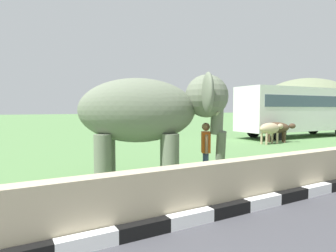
{
  "coord_description": "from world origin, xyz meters",
  "views": [
    {
      "loc": [
        0.02,
        -0.51,
        2.05
      ],
      "look_at": [
        3.69,
        5.93,
        1.6
      ],
      "focal_mm": 30.79,
      "sensor_mm": 36.0,
      "label": 1
    }
  ],
  "objects_px": {
    "elephant": "(151,112)",
    "cow_near": "(270,129)",
    "bus_white": "(299,108)",
    "person_handler": "(206,149)",
    "cow_mid": "(277,128)"
  },
  "relations": [
    {
      "from": "bus_white",
      "to": "cow_mid",
      "type": "height_order",
      "value": "bus_white"
    },
    {
      "from": "person_handler",
      "to": "cow_near",
      "type": "xyz_separation_m",
      "value": [
        8.45,
        5.03,
        -0.06
      ]
    },
    {
      "from": "elephant",
      "to": "cow_mid",
      "type": "bearing_deg",
      "value": 24.32
    },
    {
      "from": "person_handler",
      "to": "cow_mid",
      "type": "xyz_separation_m",
      "value": [
        9.48,
        5.39,
        -0.06
      ]
    },
    {
      "from": "elephant",
      "to": "person_handler",
      "type": "height_order",
      "value": "elephant"
    },
    {
      "from": "bus_white",
      "to": "person_handler",
      "type": "bearing_deg",
      "value": -152.97
    },
    {
      "from": "bus_white",
      "to": "cow_near",
      "type": "xyz_separation_m",
      "value": [
        -5.13,
        -1.9,
        -1.21
      ]
    },
    {
      "from": "person_handler",
      "to": "cow_near",
      "type": "distance_m",
      "value": 9.83
    },
    {
      "from": "elephant",
      "to": "cow_near",
      "type": "distance_m",
      "value": 11.02
    },
    {
      "from": "cow_near",
      "to": "bus_white",
      "type": "bearing_deg",
      "value": 20.31
    },
    {
      "from": "person_handler",
      "to": "cow_near",
      "type": "bearing_deg",
      "value": 30.76
    },
    {
      "from": "cow_near",
      "to": "elephant",
      "type": "bearing_deg",
      "value": -155.19
    },
    {
      "from": "elephant",
      "to": "cow_near",
      "type": "height_order",
      "value": "elephant"
    },
    {
      "from": "person_handler",
      "to": "cow_mid",
      "type": "height_order",
      "value": "person_handler"
    },
    {
      "from": "cow_near",
      "to": "person_handler",
      "type": "bearing_deg",
      "value": -149.24
    }
  ]
}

